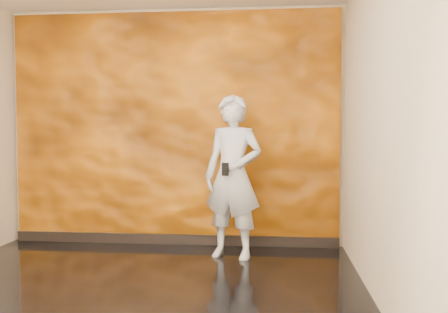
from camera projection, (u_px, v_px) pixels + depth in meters
room at (124, 126)px, 3.99m from camera, size 4.02×4.02×2.81m
feature_wall at (174, 129)px, 5.94m from camera, size 3.90×0.06×2.75m
baseboard at (174, 239)px, 5.97m from camera, size 3.90×0.04×0.12m
man at (233, 176)px, 5.32m from camera, size 0.73×0.58×1.74m
phone at (225, 169)px, 5.09m from camera, size 0.07×0.04×0.14m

